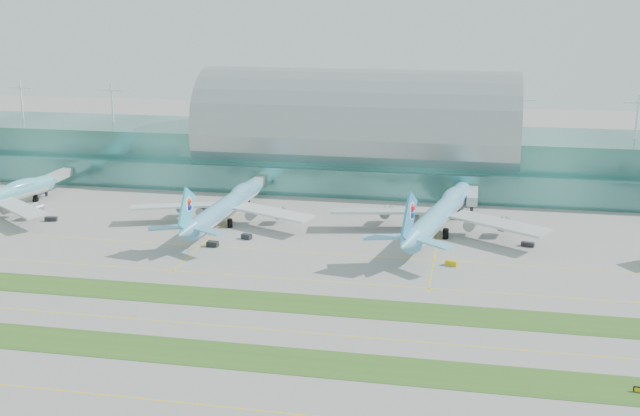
# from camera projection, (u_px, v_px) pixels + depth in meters

# --- Properties ---
(ground) EXTENTS (700.00, 700.00, 0.00)m
(ground) POSITION_uv_depth(u_px,v_px,m) (274.00, 305.00, 186.89)
(ground) COLOR gray
(ground) RESTS_ON ground
(terminal) EXTENTS (340.00, 69.10, 36.00)m
(terminal) POSITION_uv_depth(u_px,v_px,m) (357.00, 146.00, 305.24)
(terminal) COLOR #3D7A75
(terminal) RESTS_ON ground
(grass_strip_near) EXTENTS (420.00, 12.00, 0.08)m
(grass_strip_near) POSITION_uv_depth(u_px,v_px,m) (240.00, 356.00, 160.34)
(grass_strip_near) COLOR #2D591E
(grass_strip_near) RESTS_ON ground
(grass_strip_far) EXTENTS (420.00, 12.00, 0.08)m
(grass_strip_far) POSITION_uv_depth(u_px,v_px,m) (276.00, 302.00, 188.77)
(grass_strip_far) COLOR #2D591E
(grass_strip_far) RESTS_ON ground
(taxiline_a) EXTENTS (420.00, 0.35, 0.01)m
(taxiline_a) POSITION_uv_depth(u_px,v_px,m) (207.00, 405.00, 141.40)
(taxiline_a) COLOR yellow
(taxiline_a) RESTS_ON ground
(taxiline_b) EXTENTS (420.00, 0.35, 0.01)m
(taxiline_b) POSITION_uv_depth(u_px,v_px,m) (258.00, 329.00, 173.62)
(taxiline_b) COLOR yellow
(taxiline_b) RESTS_ON ground
(taxiline_c) EXTENTS (420.00, 0.35, 0.01)m
(taxiline_c) POSITION_uv_depth(u_px,v_px,m) (292.00, 279.00, 203.94)
(taxiline_c) COLOR yellow
(taxiline_c) RESTS_ON ground
(taxiline_d) EXTENTS (420.00, 0.35, 0.01)m
(taxiline_d) POSITION_uv_depth(u_px,v_px,m) (310.00, 252.00, 224.79)
(taxiline_d) COLOR yellow
(taxiline_d) RESTS_ON ground
(airliner_b) EXTENTS (60.64, 68.88, 18.96)m
(airliner_b) POSITION_uv_depth(u_px,v_px,m) (226.00, 205.00, 251.82)
(airliner_b) COLOR #5CA6CC
(airliner_b) RESTS_ON ground
(airliner_c) EXTENTS (66.10, 75.98, 21.04)m
(airliner_c) POSITION_uv_depth(u_px,v_px,m) (440.00, 213.00, 241.02)
(airliner_c) COLOR #67BDE3
(airliner_c) RESTS_ON ground
(gse_b) EXTENTS (4.00, 2.29, 1.39)m
(gse_b) POSITION_uv_depth(u_px,v_px,m) (51.00, 219.00, 255.67)
(gse_b) COLOR black
(gse_b) RESTS_ON ground
(gse_c) EXTENTS (3.37, 2.24, 1.54)m
(gse_c) POSITION_uv_depth(u_px,v_px,m) (213.00, 244.00, 229.90)
(gse_c) COLOR black
(gse_c) RESTS_ON ground
(gse_d) EXTENTS (3.34, 2.63, 1.52)m
(gse_d) POSITION_uv_depth(u_px,v_px,m) (247.00, 237.00, 236.97)
(gse_d) COLOR black
(gse_d) RESTS_ON ground
(gse_e) EXTENTS (3.45, 2.42, 1.38)m
(gse_e) POSITION_uv_depth(u_px,v_px,m) (451.00, 263.00, 213.85)
(gse_e) COLOR gold
(gse_e) RESTS_ON ground
(gse_f) EXTENTS (3.95, 2.55, 1.25)m
(gse_f) POSITION_uv_depth(u_px,v_px,m) (528.00, 244.00, 230.07)
(gse_f) COLOR black
(gse_f) RESTS_ON ground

